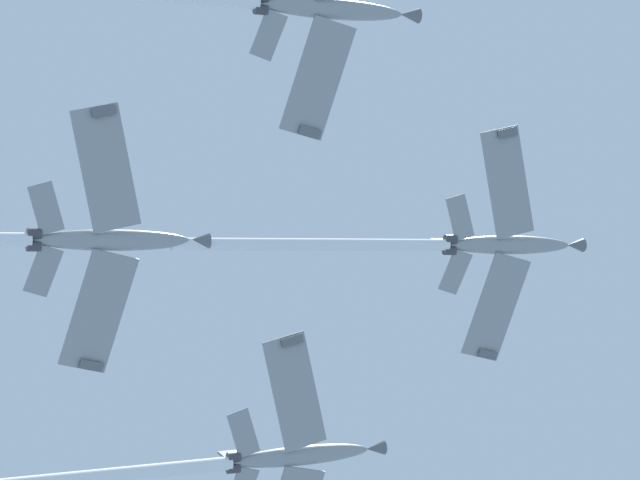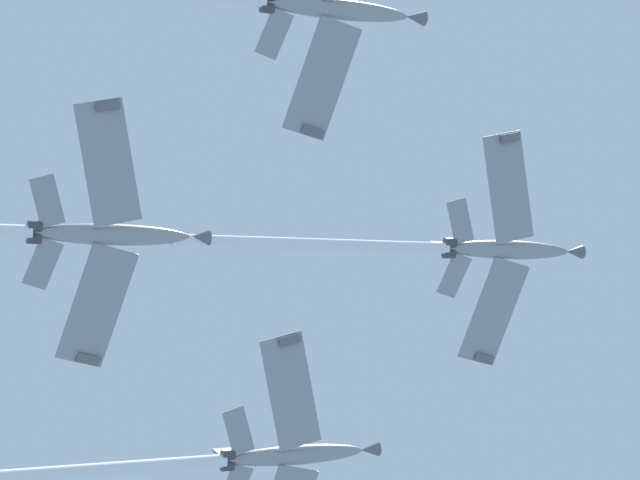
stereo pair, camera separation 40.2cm
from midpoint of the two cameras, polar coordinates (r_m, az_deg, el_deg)
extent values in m
ellipsoid|color=gray|center=(117.06, 7.68, -0.40)|extent=(11.56, 3.75, 6.25)
cone|color=#595E60|center=(120.84, 10.34, -0.48)|extent=(2.15, 1.55, 1.76)
ellipsoid|color=black|center=(118.71, 8.37, -0.38)|extent=(3.06, 1.54, 1.99)
cube|color=gray|center=(117.37, 7.08, -2.95)|extent=(6.84, 9.57, 1.69)
cube|color=#595E60|center=(118.11, 6.70, -4.88)|extent=(1.82, 1.35, 0.86)
cube|color=gray|center=(115.96, 7.67, 2.18)|extent=(3.83, 9.17, 1.69)
cube|color=#595E60|center=(115.61, 7.75, 4.20)|extent=(1.72, 0.79, 0.86)
cube|color=gray|center=(114.76, 5.45, -1.46)|extent=(3.23, 3.97, 0.90)
cube|color=gray|center=(114.14, 5.70, 0.79)|extent=(2.13, 3.78, 0.90)
cube|color=#595E60|center=(115.71, 5.31, -0.22)|extent=(3.32, 0.81, 3.55)
cylinder|color=#38383D|center=(113.99, 5.23, -0.56)|extent=(1.37, 1.02, 1.14)
cylinder|color=#38383D|center=(113.87, 5.28, -0.12)|extent=(1.37, 1.02, 1.14)
cylinder|color=white|center=(108.28, -0.28, -0.17)|extent=(21.85, 5.12, 10.83)
ellipsoid|color=gray|center=(111.16, -1.15, -8.85)|extent=(11.53, 3.42, 6.38)
cone|color=#595E60|center=(114.08, 1.95, -8.63)|extent=(2.13, 1.50, 1.77)
ellipsoid|color=black|center=(112.56, -0.29, -8.70)|extent=(3.04, 1.46, 2.01)
cube|color=gray|center=(109.31, -1.33, -6.24)|extent=(4.07, 9.24, 1.73)
cube|color=#595E60|center=(108.35, -1.36, -4.14)|extent=(1.73, 0.84, 0.88)
cube|color=gray|center=(108.55, -3.49, -7.87)|extent=(2.22, 3.82, 0.92)
cube|color=#595E60|center=(110.51, -3.74, -8.79)|extent=(3.35, 0.72, 3.56)
cylinder|color=#38383D|center=(108.96, -3.95, -9.28)|extent=(1.36, 0.99, 1.15)
cylinder|color=#38383D|center=(108.69, -3.93, -8.83)|extent=(1.36, 0.99, 1.15)
cylinder|color=white|center=(104.82, -10.53, -9.40)|extent=(23.05, 4.78, 11.75)
ellipsoid|color=gray|center=(106.43, 0.62, 9.49)|extent=(11.62, 3.71, 6.09)
cone|color=#595E60|center=(109.36, 3.85, 9.14)|extent=(2.14, 1.54, 1.74)
ellipsoid|color=black|center=(107.85, 1.51, 9.39)|extent=(3.06, 1.53, 1.95)
cube|color=gray|center=(106.01, -0.02, 6.68)|extent=(6.83, 9.59, 1.64)
cube|color=#595E60|center=(106.18, -0.40, 4.49)|extent=(1.83, 1.34, 0.84)
cube|color=gray|center=(104.44, -2.01, 8.50)|extent=(3.23, 3.98, 0.87)
cube|color=#595E60|center=(105.84, -2.08, 9.74)|extent=(3.30, 0.80, 3.53)
cylinder|color=#38383D|center=(104.07, -2.31, 9.54)|extent=(1.37, 1.02, 1.14)
ellipsoid|color=gray|center=(102.19, -8.66, 0.22)|extent=(11.59, 3.76, 6.18)
cone|color=#595E60|center=(104.25, -5.12, 0.11)|extent=(2.15, 1.55, 1.75)
ellipsoid|color=black|center=(103.36, -7.63, 0.24)|extent=(3.06, 1.54, 1.97)
cube|color=gray|center=(102.80, -9.30, -2.69)|extent=(6.85, 9.58, 1.66)
cube|color=#595E60|center=(103.73, -9.64, -4.88)|extent=(1.83, 1.35, 0.85)
cube|color=gray|center=(101.21, -8.85, 3.19)|extent=(3.83, 9.16, 1.66)
cube|color=#595E60|center=(100.92, -8.86, 5.51)|extent=(1.72, 0.79, 0.85)
cube|color=gray|center=(101.28, -11.47, -0.96)|extent=(3.24, 3.98, 0.89)
cube|color=gray|center=(100.59, -11.30, 1.59)|extent=(2.13, 3.78, 0.89)
cube|color=#595E60|center=(102.30, -11.45, 0.43)|extent=(3.31, 0.81, 3.54)
cylinder|color=#38383D|center=(100.70, -11.83, 0.06)|extent=(1.37, 1.02, 1.14)
cylinder|color=#38383D|center=(100.56, -11.80, 0.57)|extent=(1.37, 1.02, 1.14)
camera|label=1|loc=(0.20, 89.89, -0.75)|focal=77.61mm
camera|label=2|loc=(0.20, -90.11, 0.75)|focal=77.61mm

